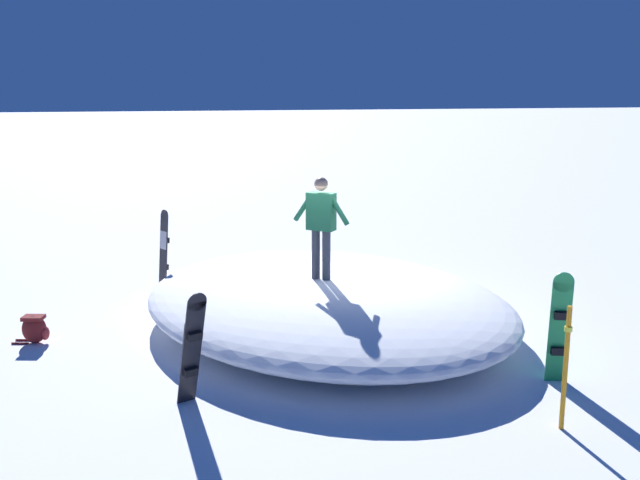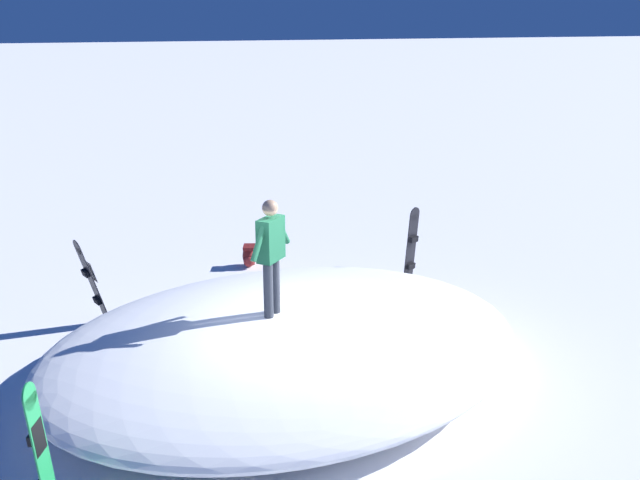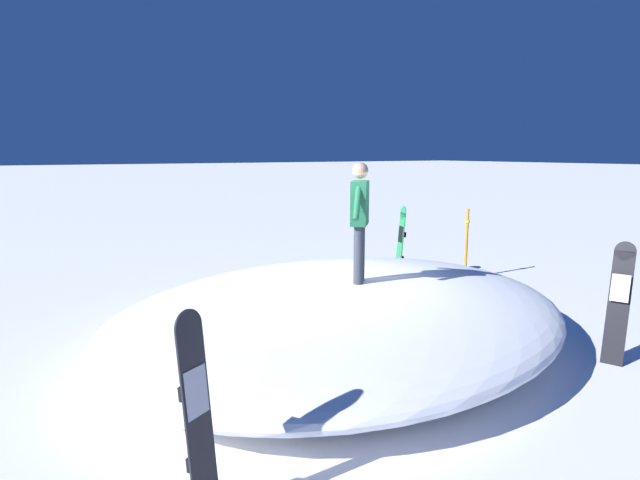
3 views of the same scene
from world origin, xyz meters
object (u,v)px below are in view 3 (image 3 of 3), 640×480
at_px(snowboarder_standing, 360,214).
at_px(snowboard_secondary_upright, 619,300).
at_px(snowboard_primary_upright, 197,415).
at_px(trail_marker_pole, 467,242).
at_px(snowboard_tertiary_upright, 401,242).

xyz_separation_m(snowboarder_standing, snowboard_secondary_upright, (2.58, -2.36, -1.08)).
relative_size(snowboard_primary_upright, trail_marker_pole, 1.07).
bearing_deg(snowboard_tertiary_upright, snowboarder_standing, -138.84).
height_order(snowboard_secondary_upright, trail_marker_pole, snowboard_secondary_upright).
bearing_deg(snowboard_primary_upright, snowboarder_standing, 37.32).
xyz_separation_m(snowboard_tertiary_upright, trail_marker_pole, (1.27, -0.72, -0.01)).
relative_size(snowboarder_standing, snowboard_secondary_upright, 1.08).
bearing_deg(snowboard_primary_upright, snowboard_secondary_upright, 1.10).
distance_m(snowboard_secondary_upright, trail_marker_pole, 4.62).
distance_m(snowboarder_standing, snowboard_tertiary_upright, 4.16).
relative_size(snowboarder_standing, trail_marker_pole, 1.11).
distance_m(snowboarder_standing, snowboard_secondary_upright, 3.66).
bearing_deg(snowboard_secondary_upright, trail_marker_pole, 68.22).
bearing_deg(snowboard_tertiary_upright, trail_marker_pole, -29.55).
xyz_separation_m(snowboard_primary_upright, trail_marker_pole, (7.54, 4.40, -0.03)).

